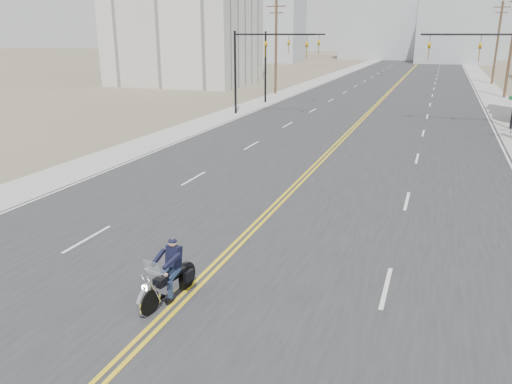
{
  "coord_description": "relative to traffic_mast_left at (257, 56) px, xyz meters",
  "views": [
    {
      "loc": [
        5.86,
        -8.84,
        6.73
      ],
      "look_at": [
        0.31,
        6.33,
        1.6
      ],
      "focal_mm": 35.0,
      "sensor_mm": 36.0,
      "label": 1
    }
  ],
  "objects": [
    {
      "name": "haze_bldg_b",
      "position": [
        16.98,
        93.0,
        2.06
      ],
      "size": [
        18.0,
        14.0,
        14.0
      ],
      "primitive_type": "cube",
      "color": "#ADB2B7",
      "rests_on": "ground"
    },
    {
      "name": "haze_bldg_a",
      "position": [
        -26.02,
        83.0,
        6.06
      ],
      "size": [
        14.0,
        12.0,
        22.0
      ],
      "primitive_type": "cube",
      "color": "#B7BCC6",
      "rests_on": "ground"
    },
    {
      "name": "utility_pole_left",
      "position": [
        -3.52,
        16.0,
        0.54
      ],
      "size": [
        2.2,
        0.3,
        10.5
      ],
      "color": "brown",
      "rests_on": "ground"
    },
    {
      "name": "utility_pole_d",
      "position": [
        21.48,
        21.0,
        1.05
      ],
      "size": [
        2.2,
        0.3,
        11.5
      ],
      "color": "brown",
      "rests_on": "ground"
    },
    {
      "name": "utility_pole_e",
      "position": [
        21.48,
        38.0,
        0.79
      ],
      "size": [
        2.2,
        0.3,
        11.0
      ],
      "color": "brown",
      "rests_on": "ground"
    },
    {
      "name": "sidewalk_left",
      "position": [
        -2.52,
        38.0,
        -4.93
      ],
      "size": [
        3.0,
        200.0,
        0.01
      ],
      "primitive_type": "cube",
      "color": "#A5A5A0",
      "rests_on": "ground"
    },
    {
      "name": "motorcyclist",
      "position": [
        8.66,
        -30.67,
        -4.1
      ],
      "size": [
        1.24,
        2.26,
        1.67
      ],
      "primitive_type": null,
      "rotation": [
        0.0,
        0.0,
        2.99
      ],
      "color": "black",
      "rests_on": "ground"
    },
    {
      "name": "traffic_mast_right",
      "position": [
        17.95,
        0.0,
        0.0
      ],
      "size": [
        7.1,
        0.26,
        7.0
      ],
      "color": "black",
      "rests_on": "ground"
    },
    {
      "name": "traffic_mast_left",
      "position": [
        0.0,
        0.0,
        0.0
      ],
      "size": [
        7.1,
        0.26,
        7.0
      ],
      "color": "black",
      "rests_on": "ground"
    },
    {
      "name": "ground_plane",
      "position": [
        8.98,
        -32.0,
        -4.94
      ],
      "size": [
        400.0,
        400.0,
        0.0
      ],
      "primitive_type": "plane",
      "color": "#776D56",
      "rests_on": "ground"
    },
    {
      "name": "sidewalk_right",
      "position": [
        20.48,
        38.0,
        -4.93
      ],
      "size": [
        3.0,
        200.0,
        0.01
      ],
      "primitive_type": "cube",
      "color": "#A5A5A0",
      "rests_on": "ground"
    },
    {
      "name": "traffic_mast_far",
      "position": [
        -0.33,
        8.0,
        -0.06
      ],
      "size": [
        6.1,
        0.26,
        7.0
      ],
      "color": "black",
      "rests_on": "ground"
    },
    {
      "name": "road",
      "position": [
        8.98,
        38.0,
        -4.93
      ],
      "size": [
        20.0,
        200.0,
        0.01
      ],
      "primitive_type": "cube",
      "color": "#303033",
      "rests_on": "ground"
    },
    {
      "name": "haze_bldg_f",
      "position": [
        -41.02,
        98.0,
        3.06
      ],
      "size": [
        12.0,
        12.0,
        16.0
      ],
      "primitive_type": "cube",
      "color": "#ADB2B7",
      "rests_on": "ground"
    },
    {
      "name": "haze_bldg_d",
      "position": [
        -3.02,
        108.0,
        8.06
      ],
      "size": [
        20.0,
        15.0,
        26.0
      ],
      "primitive_type": "cube",
      "color": "#ADB2B7",
      "rests_on": "ground"
    }
  ]
}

